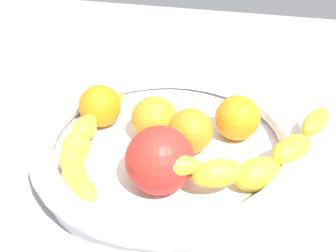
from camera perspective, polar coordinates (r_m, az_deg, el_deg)
The scene contains 9 objects.
kitchen_counter at distance 50.57cm, azimuth 0.00°, elevation -6.36°, with size 120.00×120.00×3.00cm, color #9D9498.
fruit_bowl at distance 47.89cm, azimuth 0.00°, elevation -2.53°, with size 33.04×33.04×5.31cm.
banana_draped_left at distance 46.20cm, azimuth -12.22°, elevation -2.35°, with size 8.61×20.80×3.83cm.
banana_draped_right at distance 42.16cm, azimuth 12.64°, elevation -4.88°, with size 19.51×15.99×5.76cm.
orange_front at distance 46.46cm, azimuth 3.43°, elevation -0.41°, with size 5.45×5.45×5.45cm, color orange.
orange_mid_left at distance 47.85cm, azimuth -1.99°, elevation 1.03°, with size 5.78×5.78×5.78cm, color orange.
orange_mid_right at distance 51.35cm, azimuth -9.95°, elevation 2.90°, with size 5.56×5.56×5.56cm, color orange.
orange_rear at distance 48.89cm, azimuth 10.16°, elevation 1.17°, with size 5.66×5.66×5.66cm, color orange.
tomato_red at distance 40.32cm, azimuth -1.25°, elevation -5.04°, with size 7.27×7.27×7.27cm, color red.
Camera 1 is at (8.89, -37.07, 34.73)cm, focal length 41.47 mm.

